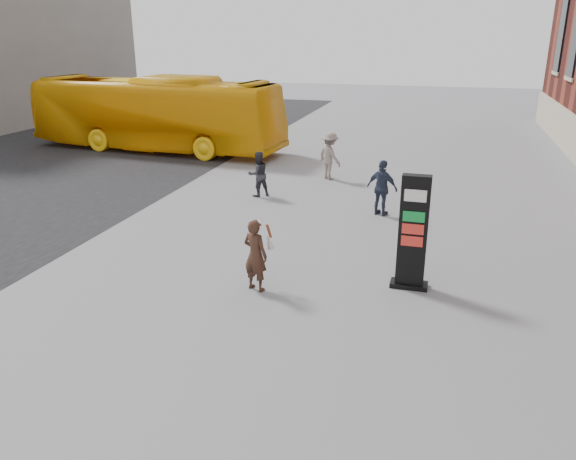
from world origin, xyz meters
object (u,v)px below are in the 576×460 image
(info_pylon, at_px, (413,233))
(pedestrian_a, at_px, (258,174))
(bus, at_px, (156,114))
(pedestrian_c, at_px, (382,188))
(woman, at_px, (256,254))
(pedestrian_b, at_px, (330,156))

(info_pylon, relative_size, pedestrian_a, 1.65)
(info_pylon, xyz_separation_m, bus, (-12.55, 12.14, 0.44))
(pedestrian_a, height_order, pedestrian_c, pedestrian_c)
(bus, bearing_deg, woman, -139.34)
(pedestrian_a, bearing_deg, pedestrian_b, -163.90)
(bus, relative_size, pedestrian_a, 7.97)
(info_pylon, distance_m, pedestrian_c, 5.13)
(pedestrian_a, bearing_deg, woman, 66.03)
(pedestrian_b, relative_size, pedestrian_c, 1.04)
(info_pylon, xyz_separation_m, woman, (-3.19, -1.02, -0.44))
(info_pylon, distance_m, bus, 17.47)
(bus, height_order, pedestrian_c, bus)
(woman, distance_m, pedestrian_c, 6.31)
(woman, bearing_deg, pedestrian_a, -53.33)
(pedestrian_c, bearing_deg, bus, -10.96)
(woman, xyz_separation_m, pedestrian_c, (1.98, 5.99, 0.03))
(pedestrian_c, bearing_deg, info_pylon, 125.03)
(info_pylon, distance_m, pedestrian_a, 8.09)
(pedestrian_a, distance_m, pedestrian_c, 4.37)
(woman, height_order, pedestrian_a, woman)
(woman, relative_size, pedestrian_a, 1.05)
(info_pylon, bearing_deg, bus, 136.59)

